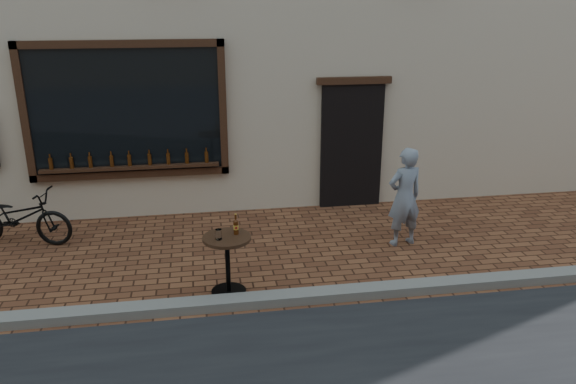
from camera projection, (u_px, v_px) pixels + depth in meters
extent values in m
plane|color=#532C1A|center=(272.00, 312.00, 6.76)|extent=(90.00, 90.00, 0.00)
cube|color=slate|center=(270.00, 299.00, 6.93)|extent=(90.00, 0.25, 0.12)
cube|color=black|center=(126.00, 111.00, 9.09)|extent=(3.00, 0.06, 2.00)
cube|color=black|center=(120.00, 44.00, 8.72)|extent=(3.24, 0.10, 0.12)
cube|color=black|center=(132.00, 174.00, 9.41)|extent=(3.24, 0.10, 0.12)
cube|color=black|center=(24.00, 114.00, 8.83)|extent=(0.12, 0.10, 2.24)
cube|color=black|center=(223.00, 108.00, 9.31)|extent=(0.12, 0.10, 2.24)
cube|color=black|center=(131.00, 167.00, 9.32)|extent=(2.90, 0.16, 0.05)
cube|color=black|center=(351.00, 146.00, 9.92)|extent=(1.10, 0.10, 2.20)
cube|color=black|center=(354.00, 80.00, 9.51)|extent=(1.30, 0.10, 0.12)
cylinder|color=#3D1C07|center=(51.00, 164.00, 9.09)|extent=(0.06, 0.06, 0.19)
cylinder|color=#3D1C07|center=(71.00, 163.00, 9.14)|extent=(0.06, 0.06, 0.19)
cylinder|color=#3D1C07|center=(91.00, 162.00, 9.19)|extent=(0.06, 0.06, 0.19)
cylinder|color=#3D1C07|center=(111.00, 161.00, 9.24)|extent=(0.06, 0.06, 0.19)
cylinder|color=#3D1C07|center=(130.00, 160.00, 9.28)|extent=(0.06, 0.06, 0.19)
cylinder|color=#3D1C07|center=(150.00, 160.00, 9.33)|extent=(0.06, 0.06, 0.19)
cylinder|color=#3D1C07|center=(169.00, 159.00, 9.38)|extent=(0.06, 0.06, 0.19)
cylinder|color=#3D1C07|center=(188.00, 158.00, 9.43)|extent=(0.06, 0.06, 0.19)
cylinder|color=#3D1C07|center=(206.00, 157.00, 9.48)|extent=(0.06, 0.06, 0.19)
imported|color=black|center=(18.00, 217.00, 8.50)|extent=(1.74, 0.94, 0.87)
cylinder|color=black|center=(229.00, 291.00, 7.21)|extent=(0.45, 0.45, 0.03)
cylinder|color=black|center=(228.00, 265.00, 7.08)|extent=(0.06, 0.06, 0.71)
cylinder|color=black|center=(227.00, 238.00, 6.96)|extent=(0.61, 0.61, 0.04)
cylinder|color=gold|center=(236.00, 227.00, 7.00)|extent=(0.06, 0.06, 0.06)
cylinder|color=white|center=(219.00, 234.00, 6.85)|extent=(0.08, 0.08, 0.13)
imported|color=gray|center=(405.00, 197.00, 8.40)|extent=(0.62, 0.47, 1.52)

